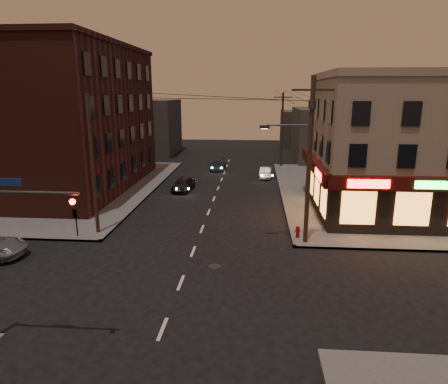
# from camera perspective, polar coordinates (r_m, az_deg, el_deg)

# --- Properties ---
(ground) EXTENTS (120.00, 120.00, 0.00)m
(ground) POSITION_cam_1_polar(r_m,az_deg,el_deg) (20.53, -6.19, -12.77)
(ground) COLOR black
(ground) RESTS_ON ground
(sidewalk_ne) EXTENTS (24.00, 28.00, 0.15)m
(sidewalk_ne) POSITION_cam_1_polar(r_m,az_deg,el_deg) (40.71, 25.12, -0.21)
(sidewalk_ne) COLOR #514F4C
(sidewalk_ne) RESTS_ON ground
(sidewalk_nw) EXTENTS (24.00, 28.00, 0.15)m
(sidewalk_nw) POSITION_cam_1_polar(r_m,az_deg,el_deg) (43.77, -25.15, 0.72)
(sidewalk_nw) COLOR #514F4C
(sidewalk_nw) RESTS_ON ground
(pizza_building) EXTENTS (15.85, 12.85, 10.50)m
(pizza_building) POSITION_cam_1_polar(r_m,az_deg,el_deg) (33.95, 25.97, 6.14)
(pizza_building) COLOR gray
(pizza_building) RESTS_ON sidewalk_ne
(brick_apartment) EXTENTS (12.00, 20.00, 13.00)m
(brick_apartment) POSITION_cam_1_polar(r_m,az_deg,el_deg) (41.22, -21.83, 9.57)
(brick_apartment) COLOR #411B15
(brick_apartment) RESTS_ON sidewalk_nw
(bg_building_ne_a) EXTENTS (10.00, 12.00, 7.00)m
(bg_building_ne_a) POSITION_cam_1_polar(r_m,az_deg,el_deg) (57.20, 15.14, 7.95)
(bg_building_ne_a) COLOR #3F3D3A
(bg_building_ne_a) RESTS_ON ground
(bg_building_nw) EXTENTS (9.00, 10.00, 8.00)m
(bg_building_nw) POSITION_cam_1_polar(r_m,az_deg,el_deg) (62.42, -11.04, 9.13)
(bg_building_nw) COLOR #3F3D3A
(bg_building_nw) RESTS_ON ground
(bg_building_ne_b) EXTENTS (8.00, 8.00, 6.00)m
(bg_building_ne_b) POSITION_cam_1_polar(r_m,az_deg,el_deg) (70.73, 11.48, 8.87)
(bg_building_ne_b) COLOR #3F3D3A
(bg_building_ne_b) RESTS_ON ground
(utility_pole_main) EXTENTS (4.20, 0.44, 10.00)m
(utility_pole_main) POSITION_cam_1_polar(r_m,az_deg,el_deg) (24.21, 11.88, 5.55)
(utility_pole_main) COLOR #382619
(utility_pole_main) RESTS_ON sidewalk_ne
(utility_pole_far) EXTENTS (0.26, 0.26, 9.00)m
(utility_pole_far) POSITION_cam_1_polar(r_m,az_deg,el_deg) (50.26, 8.27, 8.80)
(utility_pole_far) COLOR #382619
(utility_pole_far) RESTS_ON sidewalk_ne
(utility_pole_west) EXTENTS (0.24, 0.24, 9.00)m
(utility_pole_west) POSITION_cam_1_polar(r_m,az_deg,el_deg) (26.96, -18.24, 3.61)
(utility_pole_west) COLOR #382619
(utility_pole_west) RESTS_ON sidewalk_nw
(sedan_near) EXTENTS (2.03, 4.02, 1.31)m
(sedan_near) POSITION_cam_1_polar(r_m,az_deg,el_deg) (38.34, -5.82, 1.15)
(sedan_near) COLOR black
(sedan_near) RESTS_ON ground
(sedan_mid) EXTENTS (1.48, 3.61, 1.16)m
(sedan_mid) POSITION_cam_1_polar(r_m,az_deg,el_deg) (44.04, 5.95, 2.76)
(sedan_mid) COLOR gray
(sedan_mid) RESTS_ON ground
(sedan_far) EXTENTS (1.72, 4.19, 1.21)m
(sedan_far) POSITION_cam_1_polar(r_m,az_deg,el_deg) (48.29, -0.82, 3.88)
(sedan_far) COLOR #1A2434
(sedan_far) RESTS_ON ground
(fire_hydrant) EXTENTS (0.35, 0.35, 0.79)m
(fire_hydrant) POSITION_cam_1_polar(r_m,az_deg,el_deg) (26.11, 10.49, -5.50)
(fire_hydrant) COLOR maroon
(fire_hydrant) RESTS_ON sidewalk_ne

